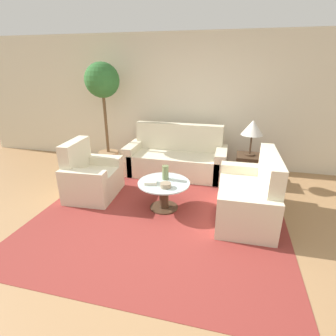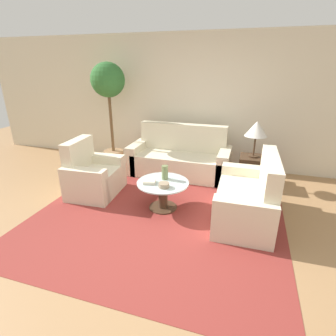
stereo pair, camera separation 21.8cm
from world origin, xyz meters
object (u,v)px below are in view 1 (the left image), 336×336
object	(u,v)px
armchair	(90,178)
potted_plant	(103,94)
coffee_table	(164,191)
book_stack	(151,182)
loveseat	(251,197)
sofa_main	(176,159)
table_lamp	(253,128)
vase	(165,173)
bowl	(166,185)

from	to	relation	value
armchair	potted_plant	world-z (taller)	potted_plant
armchair	coffee_table	xyz separation A→B (m)	(1.28, -0.14, -0.02)
armchair	book_stack	world-z (taller)	armchair
armchair	potted_plant	size ratio (longest dim) A/B	0.45
loveseat	potted_plant	size ratio (longest dim) A/B	0.66
sofa_main	loveseat	size ratio (longest dim) A/B	1.41
table_lamp	vase	bearing A→B (deg)	-137.23
sofa_main	loveseat	distance (m)	1.88
potted_plant	book_stack	size ratio (longest dim) A/B	10.18
sofa_main	potted_plant	distance (m)	1.89
sofa_main	loveseat	xyz separation A→B (m)	(1.34, -1.31, -0.00)
sofa_main	loveseat	world-z (taller)	sofa_main
loveseat	coffee_table	world-z (taller)	loveseat
loveseat	table_lamp	bearing A→B (deg)	178.89
bowl	book_stack	bearing A→B (deg)	164.51
sofa_main	vase	world-z (taller)	sofa_main
armchair	table_lamp	distance (m)	2.84
loveseat	bowl	size ratio (longest dim) A/B	9.03
loveseat	vase	bearing A→B (deg)	-92.69
coffee_table	bowl	bearing A→B (deg)	-66.61
sofa_main	bowl	bearing A→B (deg)	-83.29
coffee_table	table_lamp	world-z (taller)	table_lamp
potted_plant	vase	bearing A→B (deg)	-39.89
bowl	sofa_main	bearing A→B (deg)	96.71
sofa_main	potted_plant	world-z (taller)	potted_plant
loveseat	armchair	bearing A→B (deg)	-92.30
loveseat	book_stack	distance (m)	1.42
sofa_main	potted_plant	size ratio (longest dim) A/B	0.92
coffee_table	potted_plant	size ratio (longest dim) A/B	0.37
potted_plant	book_stack	world-z (taller)	potted_plant
loveseat	potted_plant	xyz separation A→B (m)	(-2.81, 1.35, 1.19)
table_lamp	bowl	size ratio (longest dim) A/B	4.11
armchair	vase	distance (m)	1.29
table_lamp	vase	world-z (taller)	table_lamp
loveseat	potted_plant	distance (m)	3.34
armchair	loveseat	world-z (taller)	loveseat
coffee_table	table_lamp	size ratio (longest dim) A/B	1.23
sofa_main	bowl	distance (m)	1.57
table_lamp	potted_plant	world-z (taller)	potted_plant
coffee_table	vase	bearing A→B (deg)	93.08
table_lamp	potted_plant	xyz separation A→B (m)	(-2.81, 0.17, 0.48)
book_stack	table_lamp	bearing A→B (deg)	29.92
vase	bowl	size ratio (longest dim) A/B	1.41
vase	sofa_main	bearing A→B (deg)	94.81
vase	potted_plant	bearing A→B (deg)	140.11
loveseat	coffee_table	xyz separation A→B (m)	(-1.23, -0.08, -0.02)
table_lamp	potted_plant	size ratio (longest dim) A/B	0.30
vase	bowl	world-z (taller)	vase
sofa_main	loveseat	bearing A→B (deg)	-44.41
potted_plant	armchair	bearing A→B (deg)	-76.78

